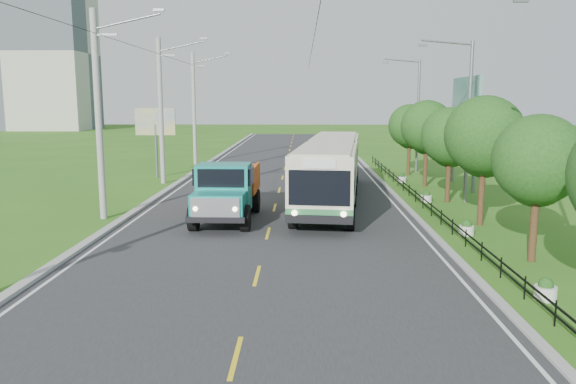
{
  "coord_description": "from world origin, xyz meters",
  "views": [
    {
      "loc": [
        1.48,
        -17.86,
        5.74
      ],
      "look_at": [
        0.88,
        5.7,
        1.9
      ],
      "focal_mm": 35.0,
      "sensor_mm": 36.0,
      "label": 1
    }
  ],
  "objects_px": {
    "bus": "(331,166)",
    "tree_fifth": "(427,129)",
    "billboard_left": "(155,126)",
    "tree_second": "(538,164)",
    "tree_third": "(485,139)",
    "tree_fourth": "(450,139)",
    "pole_mid": "(161,110)",
    "planter_near": "(466,228)",
    "streetlight_mid": "(466,116)",
    "planter_front": "(546,290)",
    "pole_far": "(194,108)",
    "planter_mid": "(426,197)",
    "tree_back": "(410,128)",
    "billboard_right": "(466,107)",
    "pole_near": "(99,114)",
    "streetlight_far": "(416,111)",
    "planter_far": "(402,178)",
    "dump_truck": "(227,187)"
  },
  "relations": [
    {
      "from": "pole_mid",
      "to": "tree_back",
      "type": "relative_size",
      "value": 1.82
    },
    {
      "from": "streetlight_mid",
      "to": "planter_front",
      "type": "xyz_separation_m",
      "value": [
        -2.04,
        -16.0,
        -4.62
      ]
    },
    {
      "from": "billboard_right",
      "to": "planter_near",
      "type": "bearing_deg",
      "value": -104.8
    },
    {
      "from": "pole_far",
      "to": "tree_second",
      "type": "relative_size",
      "value": 1.89
    },
    {
      "from": "tree_second",
      "to": "planter_mid",
      "type": "xyz_separation_m",
      "value": [
        -1.26,
        11.86,
        -3.23
      ]
    },
    {
      "from": "planter_near",
      "to": "pole_mid",
      "type": "bearing_deg",
      "value": 138.35
    },
    {
      "from": "planter_front",
      "to": "bus",
      "type": "relative_size",
      "value": 0.04
    },
    {
      "from": "tree_second",
      "to": "planter_far",
      "type": "xyz_separation_m",
      "value": [
        -1.26,
        19.86,
        -3.23
      ]
    },
    {
      "from": "planter_mid",
      "to": "bus",
      "type": "relative_size",
      "value": 0.04
    },
    {
      "from": "pole_mid",
      "to": "streetlight_mid",
      "type": "relative_size",
      "value": 1.1
    },
    {
      "from": "tree_fourth",
      "to": "bus",
      "type": "bearing_deg",
      "value": -179.92
    },
    {
      "from": "tree_back",
      "to": "billboard_right",
      "type": "xyz_separation_m",
      "value": [
        2.44,
        -6.14,
        1.69
      ]
    },
    {
      "from": "pole_mid",
      "to": "planter_near",
      "type": "relative_size",
      "value": 14.93
    },
    {
      "from": "tree_fifth",
      "to": "planter_near",
      "type": "xyz_separation_m",
      "value": [
        -1.26,
        -14.14,
        -3.57
      ]
    },
    {
      "from": "bus",
      "to": "pole_far",
      "type": "bearing_deg",
      "value": 127.3
    },
    {
      "from": "tree_fourth",
      "to": "streetlight_mid",
      "type": "height_order",
      "value": "streetlight_mid"
    },
    {
      "from": "pole_mid",
      "to": "streetlight_mid",
      "type": "distance_m",
      "value": 20.16
    },
    {
      "from": "pole_far",
      "to": "billboard_left",
      "type": "xyz_separation_m",
      "value": [
        -1.24,
        -9.0,
        -1.23
      ]
    },
    {
      "from": "planter_far",
      "to": "dump_truck",
      "type": "bearing_deg",
      "value": -129.07
    },
    {
      "from": "planter_near",
      "to": "billboard_left",
      "type": "distance_m",
      "value": 25.78
    },
    {
      "from": "bus",
      "to": "tree_fifth",
      "type": "bearing_deg",
      "value": 48.0
    },
    {
      "from": "pole_near",
      "to": "pole_mid",
      "type": "height_order",
      "value": "same"
    },
    {
      "from": "pole_near",
      "to": "planter_mid",
      "type": "xyz_separation_m",
      "value": [
        16.86,
        5.0,
        -4.81
      ]
    },
    {
      "from": "streetlight_far",
      "to": "pole_mid",
      "type": "bearing_deg",
      "value": -159.68
    },
    {
      "from": "tree_back",
      "to": "dump_truck",
      "type": "relative_size",
      "value": 0.8
    },
    {
      "from": "tree_third",
      "to": "planter_near",
      "type": "height_order",
      "value": "tree_third"
    },
    {
      "from": "tree_third",
      "to": "tree_fourth",
      "type": "height_order",
      "value": "tree_third"
    },
    {
      "from": "pole_far",
      "to": "planter_front",
      "type": "xyz_separation_m",
      "value": [
        16.86,
        -35.0,
        -4.81
      ]
    },
    {
      "from": "planter_near",
      "to": "bus",
      "type": "distance_m",
      "value": 9.95
    },
    {
      "from": "planter_far",
      "to": "dump_truck",
      "type": "distance_m",
      "value": 17.08
    },
    {
      "from": "streetlight_far",
      "to": "planter_far",
      "type": "bearing_deg",
      "value": -108.8
    },
    {
      "from": "tree_fifth",
      "to": "planter_front",
      "type": "xyz_separation_m",
      "value": [
        -1.26,
        -22.14,
        -3.57
      ]
    },
    {
      "from": "tree_back",
      "to": "billboard_left",
      "type": "relative_size",
      "value": 1.06
    },
    {
      "from": "planter_front",
      "to": "planter_near",
      "type": "distance_m",
      "value": 8.0
    },
    {
      "from": "pole_near",
      "to": "billboard_right",
      "type": "bearing_deg",
      "value": 28.14
    },
    {
      "from": "tree_second",
      "to": "tree_fifth",
      "type": "xyz_separation_m",
      "value": [
        0.0,
        18.0,
        0.33
      ]
    },
    {
      "from": "planter_far",
      "to": "tree_second",
      "type": "bearing_deg",
      "value": -86.38
    },
    {
      "from": "tree_back",
      "to": "streetlight_far",
      "type": "height_order",
      "value": "streetlight_far"
    },
    {
      "from": "tree_fifth",
      "to": "streetlight_mid",
      "type": "relative_size",
      "value": 0.64
    },
    {
      "from": "tree_fifth",
      "to": "tree_back",
      "type": "xyz_separation_m",
      "value": [
        -0.0,
        6.0,
        -0.2
      ]
    },
    {
      "from": "tree_second",
      "to": "bus",
      "type": "relative_size",
      "value": 0.29
    },
    {
      "from": "pole_near",
      "to": "tree_back",
      "type": "xyz_separation_m",
      "value": [
        18.12,
        17.14,
        -1.44
      ]
    },
    {
      "from": "tree_fifth",
      "to": "dump_truck",
      "type": "xyz_separation_m",
      "value": [
        -11.99,
        -11.36,
        -2.23
      ]
    },
    {
      "from": "pole_near",
      "to": "bus",
      "type": "xyz_separation_m",
      "value": [
        11.41,
        5.13,
        -3.02
      ]
    },
    {
      "from": "streetlight_far",
      "to": "planter_far",
      "type": "distance_m",
      "value": 7.84
    },
    {
      "from": "tree_fifth",
      "to": "billboard_left",
      "type": "height_order",
      "value": "tree_fifth"
    },
    {
      "from": "billboard_right",
      "to": "dump_truck",
      "type": "relative_size",
      "value": 1.06
    },
    {
      "from": "pole_far",
      "to": "planter_mid",
      "type": "relative_size",
      "value": 14.93
    },
    {
      "from": "pole_near",
      "to": "tree_fourth",
      "type": "bearing_deg",
      "value": 15.84
    },
    {
      "from": "streetlight_far",
      "to": "planter_near",
      "type": "height_order",
      "value": "streetlight_far"
    }
  ]
}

